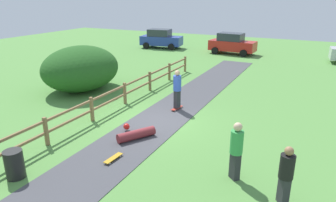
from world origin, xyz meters
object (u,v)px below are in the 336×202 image
at_px(trash_bin, 14,164).
at_px(parked_car_blue, 161,39).
at_px(skater_fallen, 135,134).
at_px(bystander_green, 236,148).
at_px(bush_large, 81,68).
at_px(bystander_black, 286,173).
at_px(skateboard_loose, 113,158).
at_px(skater_riding, 177,88).
at_px(parked_car_red, 232,44).

height_order(trash_bin, parked_car_blue, parked_car_blue).
xyz_separation_m(skater_fallen, bystander_green, (4.15, -1.01, 0.82)).
xyz_separation_m(bush_large, bystander_black, (11.83, -5.73, -0.35)).
relative_size(bystander_green, parked_car_blue, 0.42).
relative_size(skateboard_loose, bystander_black, 0.48).
distance_m(bush_large, skateboard_loose, 8.80).
xyz_separation_m(trash_bin, parked_car_blue, (-7.12, 23.19, 0.51)).
xyz_separation_m(skater_riding, parked_car_blue, (-9.08, 15.69, -0.15)).
bearing_deg(bystander_green, bystander_black, -21.92).
relative_size(trash_bin, parked_car_blue, 0.21).
bearing_deg(parked_car_red, bush_large, -107.22).
bearing_deg(bystander_green, skater_fallen, 166.34).
height_order(bush_large, trash_bin, bush_large).
height_order(bystander_green, parked_car_red, parked_car_red).
bearing_deg(skater_riding, trash_bin, -104.63).
relative_size(parked_car_red, parked_car_blue, 0.98).
distance_m(bystander_green, parked_car_red, 21.08).
height_order(skater_riding, bystander_green, skater_riding).
height_order(bush_large, skater_riding, bush_large).
bearing_deg(parked_car_blue, bystander_green, -57.14).
relative_size(trash_bin, skater_fallen, 0.60).
bearing_deg(skateboard_loose, parked_car_red, 94.72).
bearing_deg(skateboard_loose, trash_bin, -133.81).
height_order(skater_riding, skateboard_loose, skater_riding).
bearing_deg(parked_car_red, skateboard_loose, -85.28).
bearing_deg(trash_bin, skater_fallen, 64.76).
relative_size(skateboard_loose, bystander_green, 0.44).
distance_m(skateboard_loose, parked_car_blue, 22.97).
bearing_deg(skater_fallen, bush_large, 146.42).
distance_m(trash_bin, parked_car_blue, 24.26).
bearing_deg(bush_large, parked_car_blue, 100.26).
relative_size(skater_fallen, bystander_green, 0.81).
xyz_separation_m(skater_fallen, parked_car_red, (-1.52, 19.30, 0.76)).
relative_size(skater_riding, bystander_green, 1.05).
xyz_separation_m(skater_riding, bystander_green, (4.03, -4.60, -0.09)).
distance_m(skater_fallen, bystander_green, 4.35).
bearing_deg(trash_bin, skateboard_loose, 46.19).
xyz_separation_m(skateboard_loose, parked_car_blue, (-9.18, 21.04, 0.87)).
distance_m(skater_fallen, parked_car_red, 19.37).
height_order(skater_fallen, parked_car_red, parked_car_red).
bearing_deg(parked_car_blue, bush_large, -79.74).
bearing_deg(bush_large, trash_bin, -61.42).
xyz_separation_m(skateboard_loose, parked_car_red, (-1.74, 21.05, 0.87)).
bearing_deg(parked_car_red, skater_fallen, -85.50).
distance_m(trash_bin, skater_riding, 7.77).
bearing_deg(skater_riding, bystander_green, -48.74).
bearing_deg(skater_riding, skater_fallen, -91.83).
height_order(trash_bin, bystander_green, bystander_green).
height_order(parked_car_red, parked_car_blue, same).
bearing_deg(bystander_black, trash_bin, -162.80).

